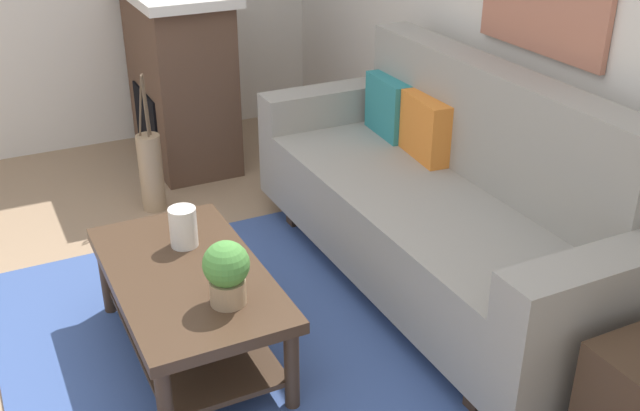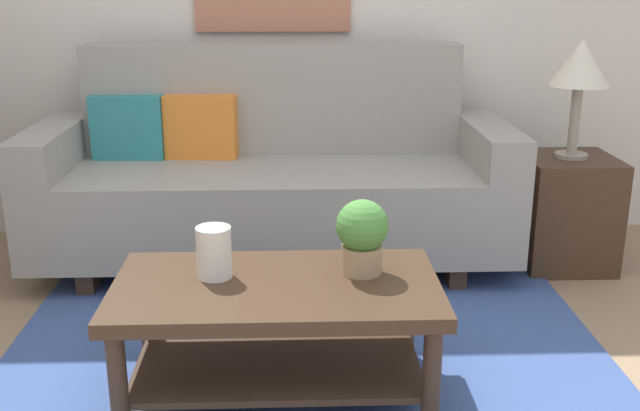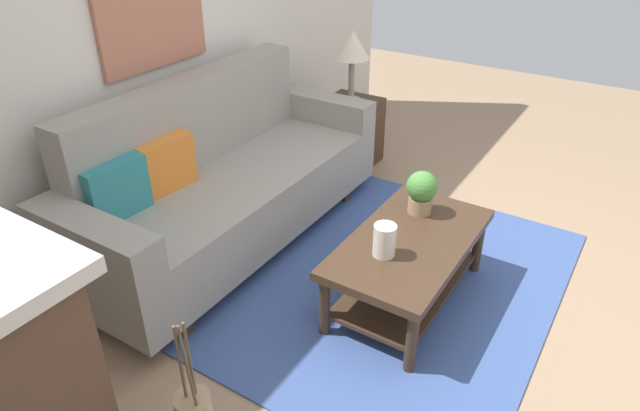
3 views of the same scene
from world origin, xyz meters
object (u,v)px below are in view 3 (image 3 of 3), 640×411
(throw_pillow_teal, at_px, (116,189))
(side_table, at_px, (350,132))
(coffee_table, at_px, (409,256))
(framed_painting, at_px, (150,1))
(table_lamp, at_px, (352,48))
(throw_pillow_orange, at_px, (166,164))
(tabletop_vase, at_px, (385,240))
(couch, at_px, (226,182))
(potted_plant_tabletop, at_px, (421,191))

(throw_pillow_teal, relative_size, side_table, 0.64)
(coffee_table, height_order, framed_painting, framed_painting)
(throw_pillow_teal, xyz_separation_m, side_table, (2.19, -0.22, -0.40))
(throw_pillow_teal, relative_size, table_lamp, 0.63)
(coffee_table, xyz_separation_m, side_table, (1.42, 1.19, -0.03))
(throw_pillow_orange, xyz_separation_m, tabletop_vase, (0.19, -1.36, -0.16))
(tabletop_vase, bearing_deg, side_table, 34.73)
(couch, relative_size, throw_pillow_teal, 6.45)
(potted_plant_tabletop, bearing_deg, table_lamp, 44.62)
(throw_pillow_teal, height_order, framed_painting, framed_painting)
(throw_pillow_orange, xyz_separation_m, framed_painting, (0.37, 0.34, 0.83))
(potted_plant_tabletop, bearing_deg, throw_pillow_teal, 128.40)
(couch, relative_size, potted_plant_tabletop, 8.87)
(throw_pillow_teal, distance_m, framed_painting, 1.16)
(throw_pillow_teal, xyz_separation_m, framed_painting, (0.73, 0.34, 0.83))
(throw_pillow_teal, bearing_deg, side_table, -5.86)
(potted_plant_tabletop, bearing_deg, coffee_table, -165.37)
(couch, bearing_deg, framed_painting, 90.00)
(side_table, height_order, framed_painting, framed_painting)
(couch, distance_m, coffee_table, 1.30)
(throw_pillow_orange, distance_m, potted_plant_tabletop, 1.51)
(coffee_table, xyz_separation_m, tabletop_vase, (-0.21, 0.06, 0.20))
(throw_pillow_orange, xyz_separation_m, side_table, (1.83, -0.22, -0.40))
(throw_pillow_teal, distance_m, tabletop_vase, 1.48)
(tabletop_vase, bearing_deg, throw_pillow_teal, 112.34)
(framed_painting, bearing_deg, throw_pillow_teal, -154.99)
(throw_pillow_teal, distance_m, coffee_table, 1.65)
(couch, bearing_deg, tabletop_vase, -97.97)
(coffee_table, height_order, side_table, side_table)
(throw_pillow_teal, distance_m, table_lamp, 2.23)
(side_table, bearing_deg, couch, 176.09)
(coffee_table, bearing_deg, potted_plant_tabletop, 14.63)
(couch, bearing_deg, throw_pillow_teal, 170.29)
(couch, height_order, framed_painting, framed_painting)
(tabletop_vase, xyz_separation_m, potted_plant_tabletop, (0.50, 0.02, 0.05))
(side_table, distance_m, table_lamp, 0.71)
(side_table, bearing_deg, coffee_table, -140.07)
(throw_pillow_orange, relative_size, table_lamp, 0.63)
(potted_plant_tabletop, bearing_deg, side_table, 44.62)
(coffee_table, xyz_separation_m, potted_plant_tabletop, (0.29, 0.08, 0.26))
(tabletop_vase, distance_m, table_lamp, 2.04)
(potted_plant_tabletop, bearing_deg, framed_painting, 101.15)
(couch, height_order, potted_plant_tabletop, couch)
(framed_painting, bearing_deg, table_lamp, -21.17)
(tabletop_vase, xyz_separation_m, table_lamp, (1.63, 1.13, 0.48))
(coffee_table, xyz_separation_m, framed_painting, (-0.04, 1.76, 1.20))
(table_lamp, relative_size, framed_painting, 0.69)
(couch, xyz_separation_m, coffee_table, (0.04, -1.29, -0.12))
(side_table, relative_size, table_lamp, 0.98)
(coffee_table, height_order, potted_plant_tabletop, potted_plant_tabletop)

